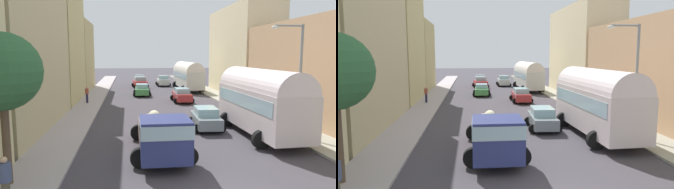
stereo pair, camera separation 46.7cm
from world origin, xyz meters
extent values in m
plane|color=#423D45|center=(0.00, 27.00, 0.00)|extent=(154.00, 154.00, 0.00)
cube|color=#B0A3A5|center=(-7.25, 27.00, 0.07)|extent=(2.50, 70.00, 0.14)
cube|color=#A29E8B|center=(7.25, 27.00, 0.07)|extent=(2.50, 70.00, 0.14)
cube|color=#C1B385|center=(-10.97, 12.76, 6.66)|extent=(4.94, 13.47, 13.31)
cube|color=tan|center=(-11.04, 25.01, 6.04)|extent=(5.07, 10.09, 12.08)
cube|color=tan|center=(-11.22, 35.46, 4.71)|extent=(5.45, 10.22, 9.41)
cube|color=tan|center=(10.54, 13.63, 3.77)|extent=(4.08, 14.61, 7.54)
cube|color=beige|center=(10.69, 28.84, 5.34)|extent=(4.38, 14.60, 10.68)
cube|color=silver|center=(4.60, 9.13, 1.72)|extent=(2.69, 8.44, 2.43)
cylinder|color=silver|center=(4.60, 9.13, 2.93)|extent=(2.64, 8.28, 2.37)
cube|color=#99B7C6|center=(4.60, 9.13, 2.25)|extent=(2.72, 7.78, 0.78)
cylinder|color=black|center=(3.36, 11.69, 0.50)|extent=(1.00, 0.35, 1.00)
cylinder|color=black|center=(5.66, 11.76, 0.50)|extent=(1.00, 0.35, 1.00)
cylinder|color=black|center=(3.54, 6.50, 0.50)|extent=(1.00, 0.35, 1.00)
cylinder|color=black|center=(5.83, 6.58, 0.50)|extent=(1.00, 0.35, 1.00)
cube|color=silver|center=(4.84, 33.60, 1.63)|extent=(2.62, 9.77, 2.26)
cylinder|color=silver|center=(4.84, 33.60, 2.76)|extent=(2.57, 9.58, 2.32)
cube|color=#99B7C6|center=(4.84, 33.60, 2.13)|extent=(2.65, 9.00, 0.72)
cylinder|color=black|center=(3.63, 36.58, 0.50)|extent=(1.00, 0.35, 1.00)
cylinder|color=black|center=(5.88, 36.64, 0.50)|extent=(1.00, 0.35, 1.00)
cylinder|color=black|center=(3.79, 30.56, 0.50)|extent=(1.00, 0.35, 1.00)
cylinder|color=black|center=(6.04, 30.62, 0.50)|extent=(1.00, 0.35, 1.00)
cube|color=navy|center=(-1.83, 4.31, 1.35)|extent=(2.17, 2.18, 1.80)
cube|color=#99B7C6|center=(-1.83, 4.31, 1.85)|extent=(2.21, 2.27, 0.57)
cube|color=brown|center=(-1.78, 8.05, 0.73)|extent=(2.21, 5.36, 0.55)
ellipsoid|color=beige|center=(-1.83, 9.84, 1.30)|extent=(0.74, 0.92, 0.59)
ellipsoid|color=beige|center=(-1.63, 8.44, 1.26)|extent=(0.97, 1.02, 0.51)
ellipsoid|color=silver|center=(-1.96, 8.75, 1.28)|extent=(0.86, 1.05, 0.56)
ellipsoid|color=silver|center=(-2.12, 7.71, 1.53)|extent=(1.14, 1.02, 0.44)
ellipsoid|color=silver|center=(-2.05, 7.02, 1.56)|extent=(1.21, 1.19, 0.47)
ellipsoid|color=beige|center=(-2.28, 7.85, 1.55)|extent=(0.76, 0.98, 0.46)
cylinder|color=black|center=(-0.76, 4.53, 0.45)|extent=(0.90, 0.31, 0.90)
cylinder|color=black|center=(-2.90, 4.56, 0.45)|extent=(0.90, 0.31, 0.90)
cylinder|color=black|center=(-0.70, 9.02, 0.45)|extent=(0.90, 0.32, 0.90)
cylinder|color=black|center=(-2.84, 9.05, 0.45)|extent=(0.90, 0.32, 0.90)
cube|color=#469049|center=(-1.74, 28.72, 0.60)|extent=(1.68, 4.18, 0.67)
cube|color=#8FB7CB|center=(-1.74, 28.72, 1.18)|extent=(1.44, 2.19, 0.49)
cylinder|color=black|center=(-1.00, 27.42, 0.30)|extent=(0.60, 0.21, 0.60)
cylinder|color=black|center=(-2.56, 27.46, 0.30)|extent=(0.60, 0.21, 0.60)
cylinder|color=black|center=(-0.92, 29.98, 0.30)|extent=(0.60, 0.21, 0.60)
cylinder|color=black|center=(-2.48, 30.03, 0.30)|extent=(0.60, 0.21, 0.60)
cube|color=red|center=(-1.61, 37.88, 0.66)|extent=(2.07, 4.28, 0.79)
cube|color=#8CB4BE|center=(-1.61, 37.88, 1.35)|extent=(1.71, 2.27, 0.58)
cylinder|color=black|center=(-0.64, 36.67, 0.30)|extent=(0.60, 0.21, 0.60)
cylinder|color=black|center=(-2.38, 36.53, 0.30)|extent=(0.60, 0.21, 0.60)
cylinder|color=black|center=(-0.84, 39.23, 0.30)|extent=(0.60, 0.21, 0.60)
cylinder|color=black|center=(-2.59, 39.09, 0.30)|extent=(0.60, 0.21, 0.60)
cube|color=#B42B30|center=(-1.44, 44.43, 0.60)|extent=(1.79, 3.80, 0.67)
cube|color=#8CC0C8|center=(-1.44, 44.43, 1.20)|extent=(1.51, 2.00, 0.54)
cylinder|color=black|center=(-0.68, 43.23, 0.30)|extent=(0.60, 0.21, 0.60)
cylinder|color=black|center=(-2.31, 43.30, 0.30)|extent=(0.60, 0.21, 0.60)
cylinder|color=black|center=(-0.58, 45.55, 0.30)|extent=(0.60, 0.21, 0.60)
cylinder|color=black|center=(-2.20, 45.62, 0.30)|extent=(0.60, 0.21, 0.60)
cube|color=gray|center=(1.74, 11.22, 0.61)|extent=(1.74, 3.80, 0.69)
cube|color=#93BCC2|center=(1.74, 11.22, 1.21)|extent=(1.46, 2.00, 0.51)
cylinder|color=black|center=(1.02, 12.41, 0.30)|extent=(0.60, 0.21, 0.60)
cylinder|color=black|center=(2.57, 12.33, 0.30)|extent=(0.60, 0.21, 0.60)
cylinder|color=black|center=(0.91, 10.11, 0.30)|extent=(0.60, 0.21, 0.60)
cylinder|color=black|center=(2.45, 10.03, 0.30)|extent=(0.60, 0.21, 0.60)
cube|color=#AC2F2F|center=(2.18, 23.06, 0.63)|extent=(1.56, 4.04, 0.72)
cube|color=#8CBDCA|center=(2.18, 23.06, 1.23)|extent=(1.37, 2.10, 0.48)
cylinder|color=black|center=(1.40, 24.31, 0.30)|extent=(0.60, 0.21, 0.60)
cylinder|color=black|center=(2.96, 24.31, 0.30)|extent=(0.60, 0.21, 0.60)
cylinder|color=black|center=(1.40, 21.81, 0.30)|extent=(0.60, 0.21, 0.60)
cylinder|color=black|center=(2.96, 21.81, 0.30)|extent=(0.60, 0.21, 0.60)
cube|color=silver|center=(2.10, 39.93, 0.69)|extent=(1.68, 3.98, 0.83)
cube|color=#93B5BC|center=(2.10, 39.93, 1.38)|extent=(1.46, 2.07, 0.55)
cylinder|color=black|center=(1.28, 41.17, 0.30)|extent=(0.60, 0.21, 0.60)
cylinder|color=black|center=(2.93, 41.15, 0.30)|extent=(0.60, 0.21, 0.60)
cylinder|color=black|center=(1.26, 38.71, 0.30)|extent=(0.60, 0.21, 0.60)
cylinder|color=black|center=(2.91, 38.69, 0.30)|extent=(0.60, 0.21, 0.60)
cylinder|color=#201D3E|center=(-7.51, 22.98, 0.07)|extent=(0.19, 0.19, 0.14)
cylinder|color=#201D3E|center=(-7.51, 22.98, 0.59)|extent=(0.27, 0.27, 0.90)
cylinder|color=#9A4437|center=(-7.51, 22.98, 1.30)|extent=(0.41, 0.41, 0.53)
sphere|color=tan|center=(-7.51, 22.98, 1.67)|extent=(0.21, 0.21, 0.21)
cylinder|color=#424F78|center=(-7.26, 1.24, 1.31)|extent=(0.56, 0.56, 0.60)
sphere|color=tan|center=(-7.26, 1.24, 1.71)|extent=(0.21, 0.21, 0.21)
cylinder|color=gray|center=(6.50, 8.11, 3.34)|extent=(0.16, 0.16, 6.68)
cylinder|color=gray|center=(5.67, 8.11, 6.58)|extent=(1.65, 0.11, 0.11)
ellipsoid|color=silver|center=(4.85, 8.11, 6.48)|extent=(0.44, 0.28, 0.20)
cylinder|color=brown|center=(-7.90, 3.21, 1.65)|extent=(0.29, 0.29, 3.29)
sphere|color=#2E6137|center=(-7.90, 3.21, 4.37)|extent=(2.86, 2.86, 2.86)
camera|label=1|loc=(-3.37, -8.64, 4.98)|focal=33.13mm
camera|label=2|loc=(-2.91, -8.69, 4.98)|focal=33.13mm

